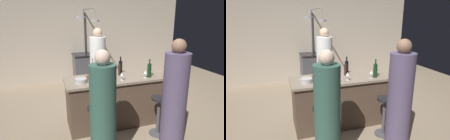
{
  "view_description": "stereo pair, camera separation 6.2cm",
  "coord_description": "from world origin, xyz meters",
  "views": [
    {
      "loc": [
        -1.17,
        -3.23,
        1.99
      ],
      "look_at": [
        0.0,
        0.15,
        1.0
      ],
      "focal_mm": 31.9,
      "sensor_mm": 36.0,
      "label": 1
    },
    {
      "loc": [
        -1.11,
        -3.25,
        1.99
      ],
      "look_at": [
        0.0,
        0.15,
        1.0
      ],
      "focal_mm": 31.9,
      "sensor_mm": 36.0,
      "label": 2
    }
  ],
  "objects": [
    {
      "name": "ground_plane",
      "position": [
        0.0,
        0.0,
        0.0
      ],
      "size": [
        9.0,
        9.0,
        0.0
      ],
      "primitive_type": "plane",
      "color": "gray"
    },
    {
      "name": "bar_stool_left",
      "position": [
        -0.52,
        -0.62,
        0.38
      ],
      "size": [
        0.28,
        0.28,
        0.68
      ],
      "color": "#4C4C51",
      "rests_on": "ground_plane"
    },
    {
      "name": "wine_glass_near_right_guest",
      "position": [
        0.51,
        -0.21,
        1.01
      ],
      "size": [
        0.07,
        0.07,
        0.15
      ],
      "color": "silver",
      "rests_on": "kitchen_island"
    },
    {
      "name": "wine_bottle_dark",
      "position": [
        0.21,
        0.25,
        1.02
      ],
      "size": [
        0.07,
        0.07,
        0.32
      ],
      "color": "black",
      "rests_on": "kitchen_island"
    },
    {
      "name": "pepper_mill",
      "position": [
        0.12,
        0.1,
        1.01
      ],
      "size": [
        0.05,
        0.05,
        0.21
      ],
      "primitive_type": "cylinder",
      "color": "#382319",
      "rests_on": "kitchen_island"
    },
    {
      "name": "back_wall",
      "position": [
        0.0,
        2.85,
        1.3
      ],
      "size": [
        6.4,
        0.16,
        2.6
      ],
      "primitive_type": "cube",
      "color": "#BCAD99",
      "rests_on": "ground_plane"
    },
    {
      "name": "wine_glass_by_chef",
      "position": [
        0.06,
        -0.19,
        1.01
      ],
      "size": [
        0.07,
        0.07,
        0.15
      ],
      "color": "silver",
      "rests_on": "kitchen_island"
    },
    {
      "name": "wine_glass_near_left_guest",
      "position": [
        0.7,
        -0.03,
        1.01
      ],
      "size": [
        0.07,
        0.07,
        0.15
      ],
      "color": "silver",
      "rests_on": "kitchen_island"
    },
    {
      "name": "chef",
      "position": [
        -0.02,
        1.07,
        0.8
      ],
      "size": [
        0.36,
        0.36,
        1.72
      ],
      "color": "white",
      "rests_on": "ground_plane"
    },
    {
      "name": "guest_right",
      "position": [
        0.57,
        -0.99,
        0.78
      ],
      "size": [
        0.36,
        0.36,
        1.69
      ],
      "color": "#594C6B",
      "rests_on": "ground_plane"
    },
    {
      "name": "mixing_bowl_steel",
      "position": [
        -0.64,
        -0.09,
        0.94
      ],
      "size": [
        0.2,
        0.2,
        0.07
      ],
      "primitive_type": "cylinder",
      "color": "#B7B7BC",
      "rests_on": "kitchen_island"
    },
    {
      "name": "overhead_pot_rack",
      "position": [
        -0.08,
        2.05,
        1.64
      ],
      "size": [
        0.59,
        1.36,
        2.17
      ],
      "color": "gray",
      "rests_on": "ground_plane"
    },
    {
      "name": "stove_range",
      "position": [
        0.0,
        2.45,
        0.45
      ],
      "size": [
        0.8,
        0.64,
        0.89
      ],
      "color": "#47474C",
      "rests_on": "ground_plane"
    },
    {
      "name": "wine_bottle_rose",
      "position": [
        -0.35,
        0.23,
        1.03
      ],
      "size": [
        0.07,
        0.07,
        0.33
      ],
      "color": "#B78C8E",
      "rests_on": "kitchen_island"
    },
    {
      "name": "mixing_bowl_wooden",
      "position": [
        -0.44,
        0.05,
        0.93
      ],
      "size": [
        0.15,
        0.15,
        0.07
      ],
      "primitive_type": "cylinder",
      "color": "brown",
      "rests_on": "kitchen_island"
    },
    {
      "name": "wine_bottle_red",
      "position": [
        0.6,
        -0.18,
        1.03
      ],
      "size": [
        0.07,
        0.07,
        0.33
      ],
      "color": "#143319",
      "rests_on": "kitchen_island"
    },
    {
      "name": "guest_left",
      "position": [
        -0.53,
        -1.02,
        0.74
      ],
      "size": [
        0.34,
        0.34,
        1.6
      ],
      "color": "#33594C",
      "rests_on": "ground_plane"
    },
    {
      "name": "kitchen_island",
      "position": [
        0.0,
        0.0,
        0.45
      ],
      "size": [
        1.8,
        0.72,
        0.9
      ],
      "color": "brown",
      "rests_on": "ground_plane"
    },
    {
      "name": "bar_stool_right",
      "position": [
        0.56,
        -0.62,
        0.38
      ],
      "size": [
        0.28,
        0.28,
        0.68
      ],
      "color": "#4C4C51",
      "rests_on": "ground_plane"
    },
    {
      "name": "wine_bottle_amber",
      "position": [
        -0.3,
        -0.1,
        1.01
      ],
      "size": [
        0.07,
        0.07,
        0.29
      ],
      "color": "brown",
      "rests_on": "kitchen_island"
    }
  ]
}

